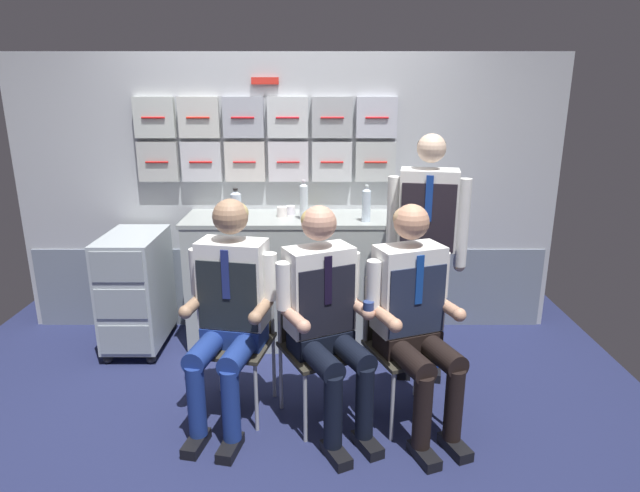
# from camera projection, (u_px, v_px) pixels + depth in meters

# --- Properties ---
(ground) EXTENTS (4.80, 4.80, 0.04)m
(ground) POSITION_uv_depth(u_px,v_px,m) (277.00, 423.00, 3.20)
(ground) COLOR #1F2449
(galley_bulkhead) EXTENTS (4.20, 0.14, 2.15)m
(galley_bulkhead) POSITION_uv_depth(u_px,v_px,m) (285.00, 196.00, 4.20)
(galley_bulkhead) COLOR #B6BAC0
(galley_bulkhead) RESTS_ON ground
(galley_counter) EXTENTS (1.78, 0.53, 0.98)m
(galley_counter) POSITION_uv_depth(u_px,v_px,m) (306.00, 279.00, 4.10)
(galley_counter) COLOR #A9B1AD
(galley_counter) RESTS_ON ground
(service_trolley) EXTENTS (0.40, 0.65, 0.88)m
(service_trolley) POSITION_uv_depth(u_px,v_px,m) (136.00, 288.00, 3.99)
(service_trolley) COLOR black
(service_trolley) RESTS_ON ground
(folding_chair_left) EXTENTS (0.47, 0.47, 0.84)m
(folding_chair_left) POSITION_uv_depth(u_px,v_px,m) (240.00, 325.00, 3.25)
(folding_chair_left) COLOR #A8AAAF
(folding_chair_left) RESTS_ON ground
(crew_member_left) EXTENTS (0.54, 0.69, 1.31)m
(crew_member_left) POSITION_uv_depth(u_px,v_px,m) (229.00, 303.00, 3.04)
(crew_member_left) COLOR black
(crew_member_left) RESTS_ON ground
(folding_chair_center) EXTENTS (0.53, 0.53, 0.84)m
(folding_chair_center) POSITION_uv_depth(u_px,v_px,m) (313.00, 331.00, 3.17)
(folding_chair_center) COLOR #A8AAAF
(folding_chair_center) RESTS_ON ground
(crew_member_center) EXTENTS (0.59, 0.70, 1.29)m
(crew_member_center) POSITION_uv_depth(u_px,v_px,m) (325.00, 310.00, 2.98)
(crew_member_center) COLOR black
(crew_member_center) RESTS_ON ground
(folding_chair_right) EXTENTS (0.51, 0.51, 0.84)m
(folding_chair_right) POSITION_uv_depth(u_px,v_px,m) (399.00, 330.00, 3.18)
(folding_chair_right) COLOR #A8AAAF
(folding_chair_right) RESTS_ON ground
(crew_member_right) EXTENTS (0.56, 0.70, 1.30)m
(crew_member_right) POSITION_uv_depth(u_px,v_px,m) (414.00, 309.00, 2.98)
(crew_member_right) COLOR black
(crew_member_right) RESTS_ON ground
(crew_member_standing) EXTENTS (0.51, 0.31, 1.63)m
(crew_member_standing) POSITION_uv_depth(u_px,v_px,m) (426.00, 239.00, 3.48)
(crew_member_standing) COLOR black
(crew_member_standing) RESTS_ON ground
(water_bottle_tall) EXTENTS (0.08, 0.08, 0.23)m
(water_bottle_tall) POSITION_uv_depth(u_px,v_px,m) (236.00, 205.00, 3.84)
(water_bottle_tall) COLOR silver
(water_bottle_tall) RESTS_ON galley_counter
(water_bottle_short) EXTENTS (0.06, 0.06, 0.26)m
(water_bottle_short) POSITION_uv_depth(u_px,v_px,m) (366.00, 204.00, 3.79)
(water_bottle_short) COLOR silver
(water_bottle_short) RESTS_ON galley_counter
(water_bottle_clear) EXTENTS (0.06, 0.06, 0.26)m
(water_bottle_clear) POSITION_uv_depth(u_px,v_px,m) (407.00, 201.00, 3.89)
(water_bottle_clear) COLOR silver
(water_bottle_clear) RESTS_ON galley_counter
(water_bottle_blue_cap) EXTENTS (0.06, 0.06, 0.28)m
(water_bottle_blue_cap) POSITION_uv_depth(u_px,v_px,m) (303.00, 201.00, 3.85)
(water_bottle_blue_cap) COLOR silver
(water_bottle_blue_cap) RESTS_ON galley_counter
(coffee_cup_white) EXTENTS (0.07, 0.07, 0.07)m
(coffee_cup_white) POSITION_uv_depth(u_px,v_px,m) (282.00, 211.00, 3.96)
(coffee_cup_white) COLOR white
(coffee_cup_white) RESTS_ON galley_counter
(paper_cup_blue) EXTENTS (0.07, 0.07, 0.07)m
(paper_cup_blue) POSITION_uv_depth(u_px,v_px,m) (290.00, 210.00, 4.02)
(paper_cup_blue) COLOR white
(paper_cup_blue) RESTS_ON galley_counter
(snack_banana) EXTENTS (0.17, 0.10, 0.04)m
(snack_banana) POSITION_uv_depth(u_px,v_px,m) (314.00, 211.00, 4.06)
(snack_banana) COLOR yellow
(snack_banana) RESTS_ON galley_counter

